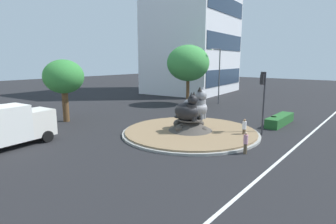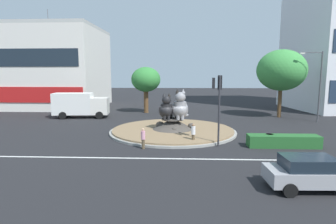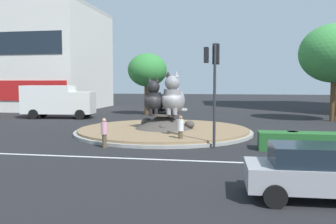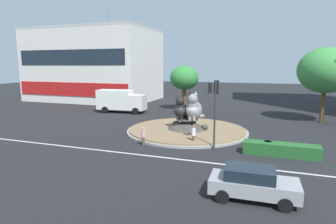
% 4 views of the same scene
% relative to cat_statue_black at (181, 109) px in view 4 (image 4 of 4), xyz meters
% --- Properties ---
extents(ground_plane, '(160.00, 160.00, 0.00)m').
position_rel_cat_statue_black_xyz_m(ground_plane, '(0.62, 0.12, -2.19)').
color(ground_plane, black).
extents(lane_centreline, '(112.00, 0.20, 0.01)m').
position_rel_cat_statue_black_xyz_m(lane_centreline, '(0.62, -8.05, -2.19)').
color(lane_centreline, silver).
rests_on(lane_centreline, ground).
extents(roundabout_island, '(11.76, 11.76, 1.31)m').
position_rel_cat_statue_black_xyz_m(roundabout_island, '(0.62, 0.13, -1.86)').
color(roundabout_island, gray).
rests_on(roundabout_island, ground).
extents(cat_statue_black, '(1.63, 2.59, 2.42)m').
position_rel_cat_statue_black_xyz_m(cat_statue_black, '(0.00, 0.00, 0.00)').
color(cat_statue_black, black).
rests_on(cat_statue_black, roundabout_island).
extents(cat_statue_grey, '(1.76, 2.83, 2.79)m').
position_rel_cat_statue_black_xyz_m(cat_statue_grey, '(1.29, 0.04, 0.13)').
color(cat_statue_grey, gray).
rests_on(cat_statue_grey, roundabout_island).
extents(traffic_light_mast, '(0.79, 0.46, 5.33)m').
position_rel_cat_statue_black_xyz_m(traffic_light_mast, '(4.12, -4.73, 1.70)').
color(traffic_light_mast, '#2D2D33').
rests_on(traffic_light_mast, ground).
extents(shophouse_block, '(22.21, 14.16, 16.63)m').
position_rel_cat_statue_black_xyz_m(shophouse_block, '(-22.87, 19.84, 4.24)').
color(shophouse_block, silver).
rests_on(shophouse_block, ground).
extents(clipped_hedge_strip, '(5.25, 1.20, 0.90)m').
position_rel_cat_statue_black_xyz_m(clipped_hedge_strip, '(9.03, -4.81, -1.74)').
color(clipped_hedge_strip, '#235B28').
rests_on(clipped_hedge_strip, ground).
extents(broadleaf_tree_behind_island, '(4.03, 4.03, 6.37)m').
position_rel_cat_statue_black_xyz_m(broadleaf_tree_behind_island, '(-3.45, 12.93, 2.39)').
color(broadleaf_tree_behind_island, brown).
rests_on(broadleaf_tree_behind_island, ground).
extents(second_tree_near_tower, '(5.95, 5.95, 8.40)m').
position_rel_cat_statue_black_xyz_m(second_tree_near_tower, '(13.80, 9.65, 3.66)').
color(second_tree_near_tower, brown).
rests_on(second_tree_near_tower, ground).
extents(pedestrian_pink_shirt, '(0.31, 0.31, 1.54)m').
position_rel_cat_statue_black_xyz_m(pedestrian_pink_shirt, '(-1.39, -5.79, -1.38)').
color(pedestrian_pink_shirt, brown).
rests_on(pedestrian_pink_shirt, ground).
extents(pedestrian_white_shirt, '(0.33, 0.33, 1.58)m').
position_rel_cat_statue_black_xyz_m(pedestrian_white_shirt, '(2.34, -4.04, -1.36)').
color(pedestrian_white_shirt, brown).
rests_on(pedestrian_white_shirt, ground).
extents(sedan_on_far_lane, '(4.27, 2.13, 1.59)m').
position_rel_cat_statue_black_xyz_m(sedan_on_far_lane, '(7.48, -12.48, -1.37)').
color(sedan_on_far_lane, '#99999E').
rests_on(sedan_on_far_lane, ground).
extents(delivery_box_truck, '(6.80, 3.01, 3.08)m').
position_rel_cat_statue_black_xyz_m(delivery_box_truck, '(-11.10, 8.15, -0.53)').
color(delivery_box_truck, silver).
rests_on(delivery_box_truck, ground).
extents(litter_bin, '(0.56, 0.56, 0.90)m').
position_rel_cat_statue_black_xyz_m(litter_bin, '(8.11, -4.48, -1.74)').
color(litter_bin, '#2D4233').
rests_on(litter_bin, ground).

